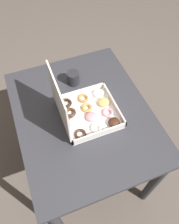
% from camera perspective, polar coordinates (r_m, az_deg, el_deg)
% --- Properties ---
extents(ground_plane, '(8.00, 8.00, 0.00)m').
position_cam_1_polar(ground_plane, '(1.90, -1.12, -13.14)').
color(ground_plane, '#564C44').
extents(dining_table, '(0.93, 0.75, 0.75)m').
position_cam_1_polar(dining_table, '(1.34, -1.54, -3.44)').
color(dining_table, '#2D2D33').
rests_on(dining_table, ground_plane).
extents(donut_box, '(0.31, 0.31, 0.32)m').
position_cam_1_polar(donut_box, '(1.17, -1.47, 0.44)').
color(donut_box, white).
rests_on(donut_box, dining_table).
extents(coffee_mug, '(0.07, 0.07, 0.09)m').
position_cam_1_polar(coffee_mug, '(1.35, -4.27, 8.90)').
color(coffee_mug, '#232328').
rests_on(coffee_mug, dining_table).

